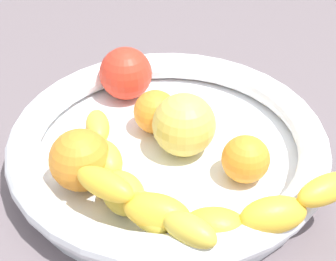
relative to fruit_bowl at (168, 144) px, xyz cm
name	(u,v)px	position (x,y,z in cm)	size (l,w,h in cm)	color
kitchen_counter	(168,170)	(0.00, 0.00, -4.21)	(120.00, 120.00, 3.00)	#675B60
fruit_bowl	(168,144)	(0.00, 0.00, 0.00)	(36.91, 36.91, 5.27)	white
banana_draped_left	(215,211)	(-13.36, 2.94, 2.42)	(16.64, 23.55, 6.30)	yellow
banana_draped_right	(129,184)	(-5.50, 7.94, 1.97)	(24.09, 6.72, 5.39)	gold
orange_front	(246,159)	(-8.23, -4.82, 1.60)	(5.27, 5.27, 5.27)	orange
orange_mid_left	(80,159)	(0.08, 10.75, 2.33)	(6.73, 6.73, 6.73)	orange
orange_mid_right	(156,112)	(4.30, -0.82, 1.65)	(5.38, 5.38, 5.38)	orange
tomato_red	(126,73)	(12.91, -1.24, 2.46)	(7.00, 7.00, 7.00)	red
apple_yellow	(184,125)	(-0.77, -1.68, 2.64)	(7.35, 7.35, 7.35)	#DBC255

